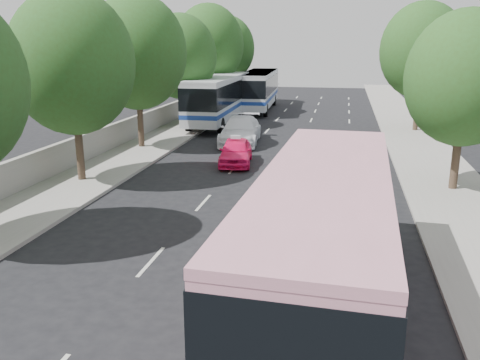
% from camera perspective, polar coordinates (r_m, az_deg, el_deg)
% --- Properties ---
extents(ground, '(120.00, 120.00, 0.00)m').
position_cam_1_polar(ground, '(17.29, -1.60, -6.96)').
color(ground, black).
rests_on(ground, ground).
extents(sidewalk_left, '(4.00, 90.00, 0.15)m').
position_cam_1_polar(sidewalk_left, '(38.15, -7.28, 5.45)').
color(sidewalk_left, '#9E998E').
rests_on(sidewalk_left, ground).
extents(sidewalk_right, '(4.00, 90.00, 0.12)m').
position_cam_1_polar(sidewalk_right, '(36.48, 19.00, 4.26)').
color(sidewalk_right, '#9E998E').
rests_on(sidewalk_right, ground).
extents(low_wall, '(0.30, 90.00, 1.50)m').
position_cam_1_polar(low_wall, '(38.63, -9.87, 6.71)').
color(low_wall, '#9E998E').
rests_on(low_wall, sidewalk_left).
extents(tree_left_b, '(5.70, 5.70, 8.88)m').
position_cam_1_polar(tree_left_b, '(24.68, -18.28, 12.88)').
color(tree_left_b, '#38281E').
rests_on(tree_left_b, ground).
extents(tree_left_c, '(6.00, 6.00, 9.35)m').
position_cam_1_polar(tree_left_c, '(31.97, -11.44, 14.29)').
color(tree_left_c, '#38281E').
rests_on(tree_left_c, ground).
extents(tree_left_d, '(5.52, 5.52, 8.60)m').
position_cam_1_polar(tree_left_d, '(39.45, -6.67, 13.92)').
color(tree_left_d, '#38281E').
rests_on(tree_left_d, ground).
extents(tree_left_e, '(6.30, 6.30, 9.82)m').
position_cam_1_polar(tree_left_e, '(47.09, -3.47, 15.18)').
color(tree_left_e, '#38281E').
rests_on(tree_left_e, ground).
extents(tree_left_f, '(5.88, 5.88, 9.16)m').
position_cam_1_polar(tree_left_f, '(54.90, -1.45, 14.78)').
color(tree_left_f, '#38281E').
rests_on(tree_left_f, ground).
extents(tree_right_near, '(5.10, 5.10, 7.95)m').
position_cam_1_polar(tree_right_near, '(24.10, 24.21, 10.81)').
color(tree_right_near, '#38281E').
rests_on(tree_right_near, ground).
extents(tree_right_far, '(6.00, 6.00, 9.35)m').
position_cam_1_polar(tree_right_far, '(39.88, 19.93, 13.85)').
color(tree_right_far, '#38281E').
rests_on(tree_right_far, ground).
extents(pink_bus, '(3.38, 11.53, 3.64)m').
position_cam_1_polar(pink_bus, '(12.34, 9.42, -5.24)').
color(pink_bus, pink).
rests_on(pink_bus, ground).
extents(pink_taxi, '(2.24, 4.38, 1.43)m').
position_cam_1_polar(pink_taxi, '(27.83, -0.48, 3.23)').
color(pink_taxi, '#FF1663').
rests_on(pink_taxi, ground).
extents(white_pickup, '(2.90, 6.14, 1.73)m').
position_cam_1_polar(white_pickup, '(33.54, 0.05, 5.58)').
color(white_pickup, white).
rests_on(white_pickup, ground).
extents(tour_coach_front, '(2.89, 12.81, 3.82)m').
position_cam_1_polar(tour_coach_front, '(41.61, -2.42, 9.48)').
color(tour_coach_front, silver).
rests_on(tour_coach_front, ground).
extents(tour_coach_rear, '(3.24, 12.46, 3.70)m').
position_cam_1_polar(tour_coach_rear, '(50.06, 2.13, 10.39)').
color(tour_coach_rear, silver).
rests_on(tour_coach_rear, ground).
extents(taxi_roof_sign, '(0.57, 0.25, 0.18)m').
position_cam_1_polar(taxi_roof_sign, '(27.67, -0.48, 4.85)').
color(taxi_roof_sign, silver).
rests_on(taxi_roof_sign, pink_taxi).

